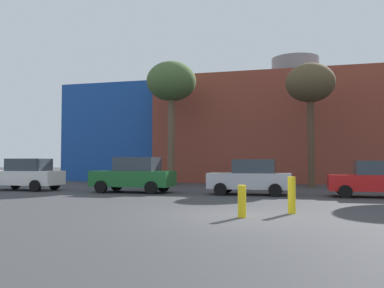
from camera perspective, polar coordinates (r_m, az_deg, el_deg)
The scene contains 10 objects.
ground_plane at distance 12.52m, azimuth 7.08°, elevation -9.83°, with size 200.00×200.00×0.00m, color #38383A.
building_backdrop at distance 36.51m, azimuth 14.12°, elevation 1.75°, with size 39.21×10.90×10.53m.
parked_car_0 at distance 25.49m, azimuth -21.88°, elevation -3.92°, with size 4.15×2.04×1.80m.
parked_car_1 at distance 22.16m, azimuth -7.97°, elevation -4.24°, with size 4.28×2.10×1.86m.
parked_car_2 at distance 20.56m, azimuth 8.10°, elevation -4.54°, with size 4.00×1.97×1.74m.
parked_car_3 at distance 20.65m, azimuth 23.72°, elevation -4.44°, with size 3.84×1.89×1.66m.
bare_tree_0 at distance 27.67m, azimuth 15.97°, elevation 7.80°, with size 3.11×3.11×7.91m.
bare_tree_2 at distance 29.82m, azimuth -2.86°, elevation 8.29°, with size 3.53×3.53×8.78m.
bollard_yellow_0 at distance 12.14m, azimuth 6.89°, elevation -7.84°, with size 0.24×0.24×0.93m, color yellow.
bollard_yellow_1 at distance 13.34m, azimuth 13.57°, elevation -6.85°, with size 0.24×0.24×1.14m, color yellow.
Camera 1 is at (1.72, -12.30, 1.59)m, focal length 38.74 mm.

